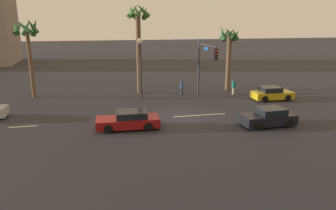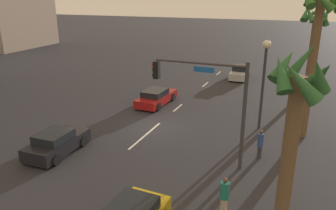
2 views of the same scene
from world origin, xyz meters
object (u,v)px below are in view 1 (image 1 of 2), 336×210
at_px(palm_tree_2, 229,46).
at_px(car_1, 268,117).
at_px(traffic_signal, 204,61).
at_px(pedestrian_1, 234,87).
at_px(car_0, 129,120).
at_px(car_3, 272,94).
at_px(pedestrian_0, 182,87).
at_px(palm_tree_1, 138,30).
at_px(streetlamp, 140,57).
at_px(palm_tree_0, 27,35).

bearing_deg(palm_tree_2, car_1, -98.64).
xyz_separation_m(car_1, traffic_signal, (-2.36, 8.39, 3.30)).
height_order(traffic_signal, pedestrian_1, traffic_signal).
bearing_deg(car_0, palm_tree_2, 41.71).
xyz_separation_m(car_3, traffic_signal, (-6.89, 1.10, 3.32)).
height_order(pedestrian_0, palm_tree_1, palm_tree_1).
bearing_deg(pedestrian_0, car_3, -23.76).
xyz_separation_m(car_0, streetlamp, (2.08, 8.80, 3.66)).
relative_size(car_1, palm_tree_0, 0.51).
bearing_deg(pedestrian_1, traffic_signal, -154.90).
distance_m(car_0, palm_tree_1, 13.37).
relative_size(palm_tree_0, palm_tree_2, 1.10).
bearing_deg(car_0, car_3, 20.83).
relative_size(car_3, traffic_signal, 0.70).
bearing_deg(pedestrian_0, traffic_signal, -59.16).
bearing_deg(car_0, palm_tree_1, 78.88).
height_order(car_1, pedestrian_1, pedestrian_1).
bearing_deg(palm_tree_2, car_3, -63.77).
bearing_deg(palm_tree_2, car_0, -138.29).
relative_size(traffic_signal, streetlamp, 0.95).
height_order(streetlamp, palm_tree_2, palm_tree_2).
relative_size(traffic_signal, palm_tree_1, 0.60).
distance_m(pedestrian_0, palm_tree_1, 7.58).
relative_size(palm_tree_0, palm_tree_1, 0.85).
xyz_separation_m(car_1, palm_tree_2, (1.91, 12.60, 4.39)).
height_order(traffic_signal, pedestrian_0, traffic_signal).
distance_m(car_3, palm_tree_0, 25.14).
xyz_separation_m(car_1, palm_tree_1, (-8.14, 13.23, 6.15)).
relative_size(pedestrian_1, palm_tree_1, 0.17).
distance_m(car_1, streetlamp, 13.82).
xyz_separation_m(palm_tree_0, palm_tree_2, (21.12, -0.67, -1.32)).
distance_m(pedestrian_1, palm_tree_1, 11.85).
xyz_separation_m(car_0, palm_tree_1, (2.29, 11.64, 6.18)).
relative_size(car_1, traffic_signal, 0.71).
height_order(car_0, car_1, car_1).
bearing_deg(pedestrian_0, palm_tree_0, 171.60).
relative_size(traffic_signal, palm_tree_2, 0.78).
bearing_deg(palm_tree_2, palm_tree_1, 176.37).
bearing_deg(palm_tree_0, palm_tree_2, -1.81).
bearing_deg(palm_tree_0, car_0, -53.05).
bearing_deg(pedestrian_0, car_0, -124.68).
distance_m(car_0, traffic_signal, 11.07).
xyz_separation_m(streetlamp, palm_tree_1, (0.21, 2.84, 2.52)).
xyz_separation_m(pedestrian_1, palm_tree_2, (0.22, 2.31, 4.17)).
xyz_separation_m(streetlamp, pedestrian_0, (4.43, 0.61, -3.37)).
xyz_separation_m(car_1, car_3, (4.53, 7.29, -0.03)).
xyz_separation_m(car_0, pedestrian_0, (6.51, 9.41, 0.29)).
relative_size(car_3, palm_tree_1, 0.42).
height_order(car_0, palm_tree_1, palm_tree_1).
distance_m(car_3, streetlamp, 13.74).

